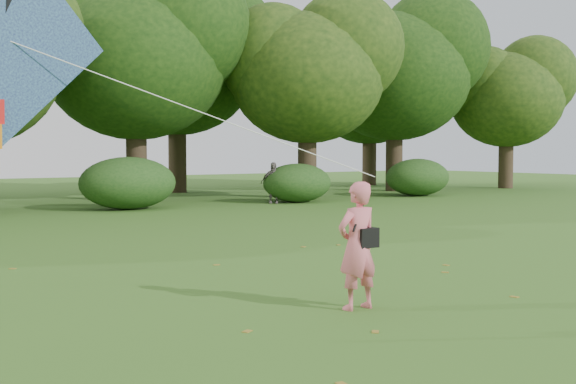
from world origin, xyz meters
TOP-DOWN VIEW (x-y plane):
  - ground at (0.00, 0.00)m, footprint 100.00×100.00m
  - man_kite_flyer at (-0.61, 0.72)m, footprint 0.63×0.42m
  - bystander_right at (8.84, 17.41)m, footprint 1.01×0.89m
  - crossbody_bag at (-0.49, 0.69)m, footprint 0.43×0.20m
  - flying_kite at (-4.81, 1.41)m, footprint 5.58×0.99m
  - tree_line at (1.67, 22.88)m, footprint 54.70×15.30m
  - shrub_band at (-0.72, 17.60)m, footprint 39.15×3.22m
  - fallen_leaves at (0.25, 2.72)m, footprint 6.92×8.38m

SIDE VIEW (x-z plane):
  - ground at x=0.00m, z-range 0.00..0.00m
  - fallen_leaves at x=0.25m, z-range 0.00..0.01m
  - bystander_right at x=8.84m, z-range 0.00..1.64m
  - man_kite_flyer at x=-0.61m, z-range 0.00..1.69m
  - shrub_band at x=-0.72m, z-range -0.08..1.79m
  - crossbody_bag at x=-0.49m, z-range 0.61..1.30m
  - flying_kite at x=-4.81m, z-range 1.68..4.72m
  - tree_line at x=1.67m, z-range 0.86..10.35m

